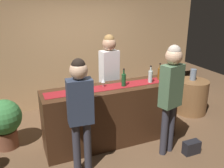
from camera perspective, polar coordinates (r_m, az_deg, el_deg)
ground_plane at (r=4.46m, az=-0.15°, el=-13.18°), size 10.00×10.00×0.00m
back_wall at (r=5.64m, az=-7.71°, el=9.49°), size 6.00×0.12×2.90m
bar_counter at (r=4.21m, az=-0.16°, el=-7.28°), size 2.30×0.60×1.02m
counter_runner_cloth at (r=4.00m, az=-0.17°, el=-0.66°), size 2.18×0.28×0.01m
wine_bottle_green at (r=4.01m, az=2.77°, el=1.02°), size 0.07×0.07×0.30m
wine_bottle_clear at (r=4.23m, az=9.01°, el=1.79°), size 0.07×0.07×0.30m
wine_bottle_amber at (r=4.42m, az=11.13°, el=2.43°), size 0.07×0.07×0.30m
wine_glass_near_customer at (r=3.98m, az=-2.11°, el=0.77°), size 0.07×0.07×0.14m
wine_glass_mid_counter at (r=3.72m, az=-8.30°, el=-0.76°), size 0.07×0.07×0.14m
bartender at (r=4.55m, az=-0.65°, el=3.20°), size 0.37×0.25×1.80m
customer_sipping at (r=3.77m, az=13.71°, el=-1.09°), size 0.38×0.28×1.78m
customer_browsing at (r=3.29m, az=-7.49°, el=-5.03°), size 0.36×0.24×1.69m
round_side_table at (r=5.63m, az=18.17°, el=-2.79°), size 0.68×0.68×0.74m
vase_on_side_table at (r=5.51m, az=18.54°, el=2.11°), size 0.13×0.13×0.24m
potted_plant_tall at (r=4.43m, az=-24.03°, el=-7.89°), size 0.58×0.58×0.86m
handbag at (r=4.29m, az=18.18°, el=-13.97°), size 0.28×0.14×0.22m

